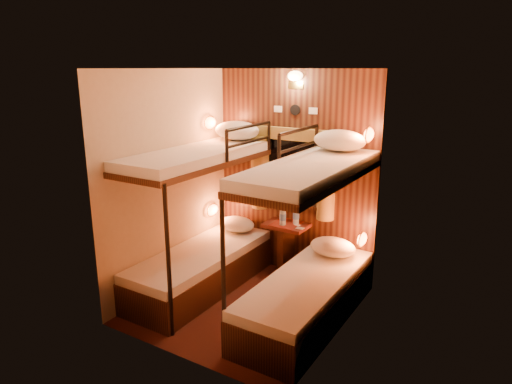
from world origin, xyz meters
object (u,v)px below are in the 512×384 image
Objects in this scene: bunk_right at (308,267)px; bunk_left at (201,241)px; bottle_right at (296,215)px; table at (286,243)px; bottle_left at (283,216)px.

bunk_left is at bearing 180.00° from bunk_right.
bunk_left is 7.24× the size of bottle_right.
bunk_left is 1.02m from table.
bunk_left is at bearing -129.67° from table.
bottle_right is at bearing 123.40° from bunk_right.
table is 2.48× the size of bottle_left.
bottle_right reaches higher than table.
bunk_right is (1.30, 0.00, 0.00)m from bunk_left.
bottle_right is (0.11, 0.12, -0.00)m from bottle_left.
table is at bearing -151.27° from bottle_right.
bottle_left is 1.01× the size of bottle_right.
bottle_left is at bearing -132.92° from bottle_right.
bunk_right reaches higher than bottle_left.
bunk_right is at bearing -56.60° from bottle_right.
bunk_right is 2.90× the size of table.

